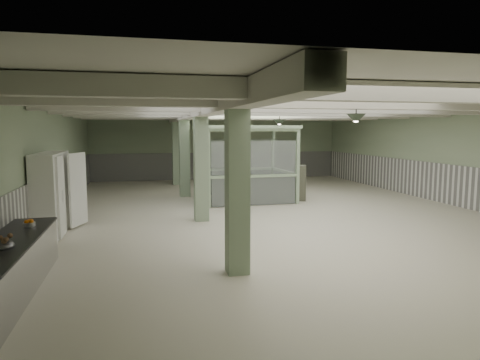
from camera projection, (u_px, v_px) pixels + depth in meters
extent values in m
plane|color=silver|center=(269.00, 211.00, 14.80)|extent=(20.00, 20.00, 0.00)
cube|color=silver|center=(270.00, 106.00, 14.37)|extent=(14.00, 20.00, 0.02)
cube|color=#9AAC8A|center=(218.00, 147.00, 24.25)|extent=(14.00, 0.02, 3.60)
cube|color=#9AAC8A|center=(50.00, 163.00, 13.00)|extent=(0.02, 20.00, 3.60)
cube|color=#9AAC8A|center=(447.00, 156.00, 16.17)|extent=(0.02, 20.00, 3.60)
cube|color=silver|center=(52.00, 197.00, 13.13)|extent=(0.05, 19.90, 1.50)
cube|color=silver|center=(444.00, 184.00, 16.29)|extent=(0.05, 19.90, 1.50)
cube|color=silver|center=(218.00, 166.00, 24.35)|extent=(13.90, 0.05, 1.50)
cube|color=beige|center=(196.00, 112.00, 13.83)|extent=(0.45, 19.90, 0.40)
cube|color=beige|center=(403.00, 92.00, 7.14)|extent=(13.90, 0.35, 0.32)
cube|color=beige|center=(336.00, 102.00, 9.56)|extent=(13.90, 0.35, 0.32)
cube|color=beige|center=(296.00, 107.00, 11.98)|extent=(13.90, 0.35, 0.32)
cube|color=beige|center=(270.00, 111.00, 14.39)|extent=(13.90, 0.35, 0.32)
cube|color=beige|center=(251.00, 114.00, 16.81)|extent=(13.90, 0.35, 0.32)
cube|color=beige|center=(237.00, 116.00, 19.23)|extent=(13.90, 0.35, 0.32)
cube|color=beige|center=(226.00, 117.00, 21.65)|extent=(13.90, 0.35, 0.32)
cube|color=#8FA686|center=(237.00, 182.00, 8.22)|extent=(0.42, 0.42, 3.60)
cube|color=#8FA686|center=(201.00, 163.00, 13.05)|extent=(0.42, 0.42, 3.60)
cube|color=#8FA686|center=(184.00, 154.00, 17.89)|extent=(0.42, 0.42, 3.60)
cube|color=#8FA686|center=(176.00, 149.00, 21.75)|extent=(0.42, 0.42, 3.60)
cone|color=#2F3B2C|center=(356.00, 119.00, 9.72)|extent=(0.44, 0.44, 0.22)
cone|color=#2F3B2C|center=(279.00, 122.00, 15.04)|extent=(0.44, 0.44, 0.22)
cone|color=#2F3B2C|center=(245.00, 124.00, 19.87)|extent=(0.44, 0.44, 0.22)
cube|color=#B3B3B8|center=(1.00, 278.00, 6.86)|extent=(0.83, 4.93, 0.88)
cylinder|color=#B2B2B7|center=(29.00, 225.00, 8.40)|extent=(0.29, 0.29, 0.08)
cube|color=white|center=(51.00, 194.00, 11.43)|extent=(0.60, 2.38, 2.18)
cube|color=white|center=(61.00, 196.00, 10.98)|extent=(0.06, 0.89, 2.08)
cube|color=white|center=(73.00, 190.00, 12.16)|extent=(0.38, 0.85, 2.08)
cube|color=silver|center=(63.00, 196.00, 10.99)|extent=(0.02, 0.05, 0.30)
cube|color=silver|center=(69.00, 191.00, 12.04)|extent=(0.02, 0.05, 0.30)
cube|color=#A7C39C|center=(208.00, 169.00, 15.20)|extent=(0.12, 0.12, 2.84)
cube|color=#A7C39C|center=(196.00, 163.00, 17.92)|extent=(0.12, 0.12, 2.84)
cube|color=#A7C39C|center=(298.00, 167.00, 16.05)|extent=(0.12, 0.12, 2.84)
cube|color=#A7C39C|center=(273.00, 161.00, 18.77)|extent=(0.12, 0.12, 2.84)
cube|color=#A7C39C|center=(244.00, 127.00, 16.81)|extent=(3.73, 3.17, 0.12)
cube|color=silver|center=(254.00, 191.00, 15.72)|extent=(3.20, 0.14, 1.05)
cube|color=silver|center=(254.00, 158.00, 15.58)|extent=(3.20, 0.14, 1.22)
cube|color=silver|center=(236.00, 182.00, 18.45)|extent=(3.20, 0.14, 1.05)
cube|color=silver|center=(236.00, 153.00, 18.30)|extent=(3.20, 0.14, 1.22)
cube|color=silver|center=(202.00, 188.00, 16.66)|extent=(0.12, 2.64, 1.05)
cube|color=silver|center=(202.00, 156.00, 16.52)|extent=(0.12, 2.64, 1.22)
cube|color=silver|center=(284.00, 185.00, 17.51)|extent=(0.12, 2.64, 1.05)
cube|color=silver|center=(285.00, 155.00, 17.37)|extent=(0.12, 2.64, 1.22)
cube|color=#5E5F4F|center=(300.00, 183.00, 16.99)|extent=(0.61, 0.74, 1.39)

